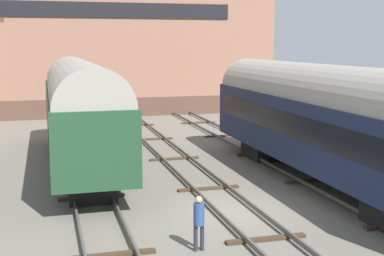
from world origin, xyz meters
The scene contains 10 objects.
ground_plane centered at (0.00, 0.00, 0.00)m, with size 200.00×200.00×0.00m, color #6B665B.
track_left centered at (-4.77, 0.00, 0.14)m, with size 2.60×60.00×0.26m.
track_middle centered at (0.00, 0.00, 0.14)m, with size 2.60×60.00×0.26m.
track_right centered at (4.77, 0.00, 0.14)m, with size 2.60×60.00×0.26m.
train_car_green centered at (-4.77, 8.55, 2.94)m, with size 3.11×16.52×5.21m.
train_car_navy centered at (4.77, 2.56, 2.92)m, with size 3.06×17.61×5.15m.
station_platform centered at (7.31, 2.86, 0.88)m, with size 2.45×15.78×0.95m.
bench centered at (7.08, 1.60, 1.44)m, with size 1.40×0.40×0.91m.
person_worker centered at (-2.22, -3.23, 0.99)m, with size 0.32×0.32×1.65m.
warehouse_building centered at (-1.27, 32.14, 7.85)m, with size 28.83×12.01×15.70m.
Camera 1 is at (-6.36, -17.49, 5.98)m, focal length 50.00 mm.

